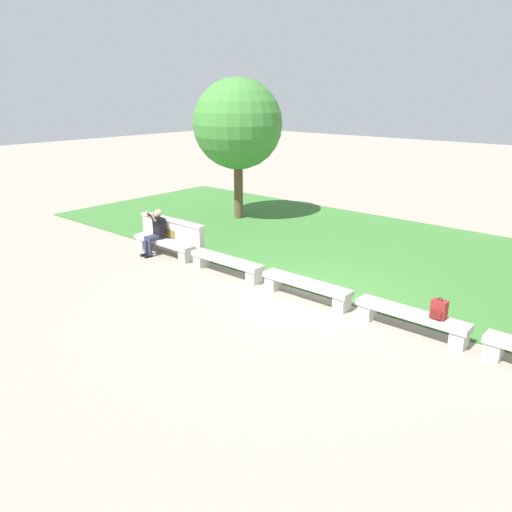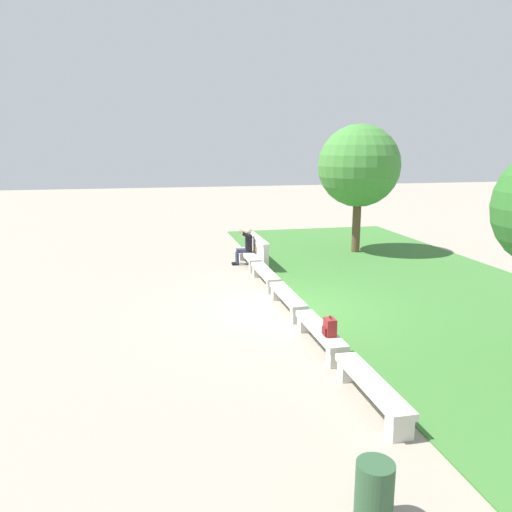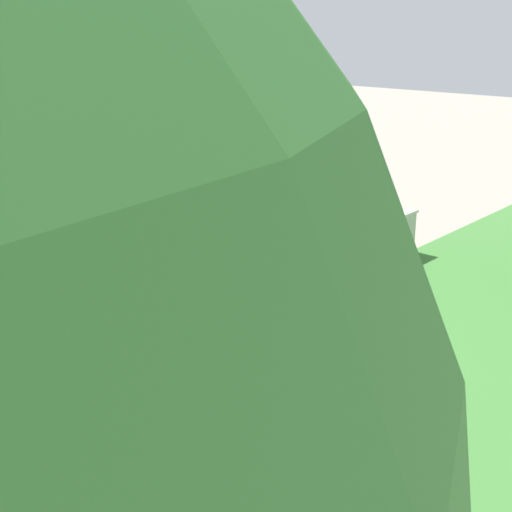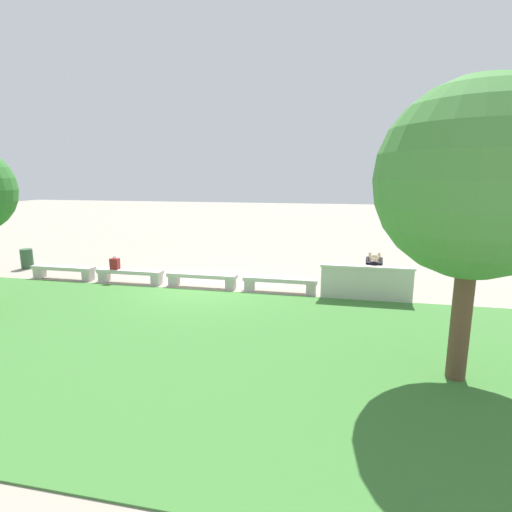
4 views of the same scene
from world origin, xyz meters
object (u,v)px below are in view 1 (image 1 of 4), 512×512
Objects in this scene: bench_main at (164,245)px; backpack at (439,310)px; bench_far at (411,318)px; tree_behind_wall at (238,124)px; bench_mid at (306,287)px; person_photographer at (156,230)px; bench_near at (226,263)px.

bench_main is 8.08m from backpack.
tree_behind_wall is at bearing 152.31° from bench_far.
backpack is (3.04, 0.01, 0.32)m from bench_mid.
bench_mid is at bearing 0.84° from person_photographer.
tree_behind_wall is (-1.30, 4.65, 3.11)m from bench_main.
bench_far is at bearing -27.69° from tree_behind_wall.
bench_near is 1.00× the size of bench_far.
person_photographer is 0.26× the size of tree_behind_wall.
bench_near is at bearing -50.57° from tree_behind_wall.
bench_mid is (5.04, 0.00, 0.00)m from bench_main.
bench_mid and bench_far have the same top height.
person_photographer is at bearing -160.85° from bench_main.
bench_main is 2.52m from bench_near.
bench_near is at bearing -179.91° from backpack.
tree_behind_wall is (-3.82, 4.65, 3.11)m from bench_near.
bench_near and bench_mid have the same top height.
tree_behind_wall is (-8.86, 4.65, 3.11)m from bench_far.
backpack is at bearing -26.33° from tree_behind_wall.
bench_mid is at bearing -36.25° from tree_behind_wall.
person_photographer is at bearing -179.43° from bench_far.
bench_mid is 5.29× the size of backpack.
bench_near is (2.52, 0.00, 0.00)m from bench_main.
backpack is (0.52, 0.01, 0.32)m from bench_far.
bench_far is 5.29× the size of backpack.
person_photographer is at bearing -77.11° from tree_behind_wall.
backpack is (8.07, 0.01, 0.32)m from bench_main.
person_photographer is 8.30m from backpack.
person_photographer is 3.08× the size of backpack.
person_photographer reaches higher than backpack.
tree_behind_wall is at bearing 105.67° from bench_main.
bench_near is 5.56m from backpack.
bench_main is 5.75m from tree_behind_wall.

